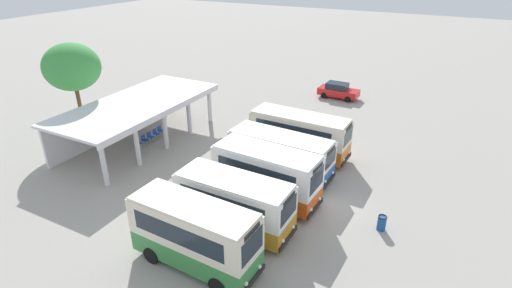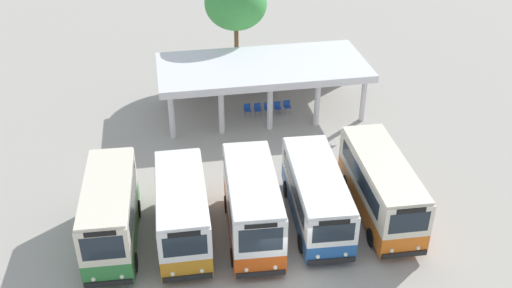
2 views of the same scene
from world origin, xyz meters
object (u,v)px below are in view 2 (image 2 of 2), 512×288
at_px(city_bus_nearest_orange, 110,212).
at_px(city_bus_fourth_amber, 316,194).
at_px(waiting_chair_middle_seat, 268,108).
at_px(city_bus_fifth_blue, 381,185).
at_px(waiting_chair_end_by_column, 247,109).
at_px(city_bus_middle_cream, 252,204).
at_px(waiting_chair_fifth_seat, 287,105).
at_px(city_bus_second_in_row, 182,210).
at_px(waiting_chair_fourth_seat, 277,107).
at_px(waiting_chair_second_from_end, 258,108).

bearing_deg(city_bus_nearest_orange, city_bus_fourth_amber, 0.03).
height_order(city_bus_fourth_amber, waiting_chair_middle_seat, city_bus_fourth_amber).
bearing_deg(city_bus_fifth_blue, waiting_chair_end_by_column, 112.87).
bearing_deg(city_bus_middle_cream, city_bus_fourth_amber, 9.65).
relative_size(city_bus_nearest_orange, waiting_chair_middle_seat, 7.70).
bearing_deg(waiting_chair_fifth_seat, city_bus_fifth_blue, -79.42).
height_order(waiting_chair_end_by_column, waiting_chair_fifth_seat, same).
distance_m(waiting_chair_end_by_column, waiting_chair_middle_seat, 1.36).
bearing_deg(waiting_chair_fifth_seat, city_bus_fourth_amber, -95.71).
bearing_deg(city_bus_middle_cream, city_bus_nearest_orange, 175.18).
distance_m(city_bus_second_in_row, city_bus_fifth_blue, 9.99).
height_order(city_bus_fourth_amber, waiting_chair_fourth_seat, city_bus_fourth_amber).
relative_size(city_bus_middle_cream, waiting_chair_fourth_seat, 7.83).
relative_size(waiting_chair_second_from_end, waiting_chair_fourth_seat, 1.00).
relative_size(waiting_chair_fourth_seat, waiting_chair_fifth_seat, 1.00).
bearing_deg(city_bus_second_in_row, city_bus_fourth_amber, 2.11).
relative_size(city_bus_second_in_row, city_bus_fifth_blue, 0.88).
distance_m(city_bus_second_in_row, waiting_chair_fifth_seat, 14.22).
xyz_separation_m(city_bus_fifth_blue, waiting_chair_fourth_seat, (-2.85, 11.55, -1.28)).
relative_size(city_bus_middle_cream, city_bus_fifth_blue, 0.89).
relative_size(city_bus_nearest_orange, city_bus_second_in_row, 1.00).
relative_size(waiting_chair_end_by_column, waiting_chair_middle_seat, 1.00).
height_order(city_bus_second_in_row, waiting_chair_end_by_column, city_bus_second_in_row).
height_order(city_bus_nearest_orange, waiting_chair_fifth_seat, city_bus_nearest_orange).
distance_m(city_bus_second_in_row, city_bus_fourth_amber, 6.66).
xyz_separation_m(city_bus_nearest_orange, waiting_chair_middle_seat, (9.78, 11.51, -1.39)).
distance_m(city_bus_middle_cream, waiting_chair_second_from_end, 12.39).
relative_size(waiting_chair_end_by_column, waiting_chair_fourth_seat, 1.00).
xyz_separation_m(waiting_chair_second_from_end, waiting_chair_middle_seat, (0.68, 0.01, 0.00)).
bearing_deg(city_bus_fifth_blue, waiting_chair_fifth_seat, 100.58).
height_order(city_bus_nearest_orange, waiting_chair_end_by_column, city_bus_nearest_orange).
distance_m(city_bus_middle_cream, waiting_chair_fourth_seat, 12.73).
height_order(city_bus_second_in_row, waiting_chair_fourth_seat, city_bus_second_in_row).
xyz_separation_m(city_bus_nearest_orange, waiting_chair_second_from_end, (9.10, 11.51, -1.39)).
bearing_deg(city_bus_middle_cream, waiting_chair_fifth_seat, 69.73).
distance_m(city_bus_fifth_blue, waiting_chair_fifth_seat, 11.89).
height_order(city_bus_middle_cream, waiting_chair_fourth_seat, city_bus_middle_cream).
bearing_deg(city_bus_fifth_blue, city_bus_second_in_row, -178.84).
xyz_separation_m(waiting_chair_end_by_column, waiting_chair_fifth_seat, (2.72, 0.03, 0.00)).
xyz_separation_m(city_bus_fourth_amber, waiting_chair_fifth_seat, (1.16, 11.58, -1.13)).
distance_m(city_bus_second_in_row, waiting_chair_second_from_end, 13.15).
distance_m(city_bus_nearest_orange, waiting_chair_fifth_seat, 16.13).
xyz_separation_m(city_bus_fifth_blue, waiting_chair_end_by_column, (-4.89, 11.59, -1.28)).
xyz_separation_m(city_bus_fifth_blue, waiting_chair_middle_seat, (-3.53, 11.55, -1.28)).
bearing_deg(waiting_chair_second_from_end, waiting_chair_fourth_seat, 0.06).
bearing_deg(city_bus_nearest_orange, city_bus_middle_cream, -4.82).
bearing_deg(city_bus_nearest_orange, waiting_chair_fifth_seat, 46.11).
height_order(waiting_chair_end_by_column, waiting_chair_second_from_end, same).
height_order(city_bus_fifth_blue, waiting_chair_fifth_seat, city_bus_fifth_blue).
bearing_deg(waiting_chair_end_by_column, city_bus_second_in_row, -113.36).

